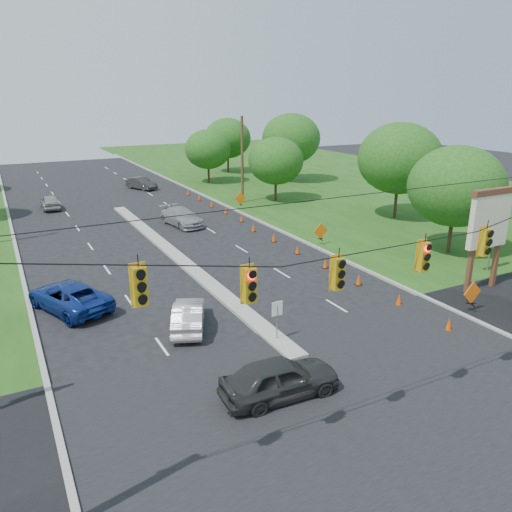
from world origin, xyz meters
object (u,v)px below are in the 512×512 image
pylon_sign (489,224)px  blue_pickup (69,296)px  black_sedan (280,378)px  white_sedan (188,315)px

pylon_sign → blue_pickup: pylon_sign is taller
black_sedan → white_sedan: (-1.04, 7.25, -0.11)m
black_sedan → white_sedan: bearing=10.6°
black_sedan → blue_pickup: bearing=28.2°
pylon_sign → white_sedan: (-17.51, 3.09, -3.31)m
pylon_sign → white_sedan: size_ratio=1.45×
blue_pickup → black_sedan: bearing=94.0°
blue_pickup → pylon_sign: bearing=138.2°
pylon_sign → black_sedan: size_ratio=1.30×
pylon_sign → black_sedan: bearing=-165.8°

